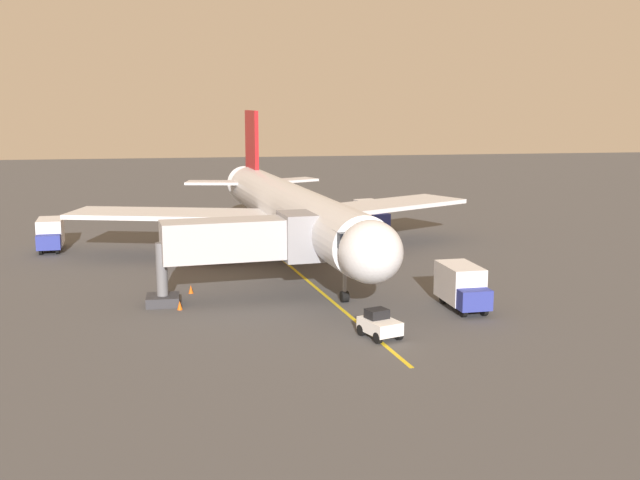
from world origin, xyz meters
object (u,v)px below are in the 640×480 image
at_px(box_truck_rear_apron, 50,234).
at_px(safety_cone_wing_port, 180,305).
at_px(tug_near_nose, 379,325).
at_px(box_truck_portside, 372,214).
at_px(ground_crew_marshaller, 456,283).
at_px(jet_bridge, 252,241).
at_px(box_truck_starboard_side, 462,286).
at_px(airplane, 291,209).
at_px(safety_cone_nose_right, 448,279).
at_px(safety_cone_nose_left, 191,289).

distance_m(box_truck_rear_apron, safety_cone_wing_port, 23.59).
bearing_deg(tug_near_nose, box_truck_portside, -102.69).
bearing_deg(tug_near_nose, ground_crew_marshaller, -132.23).
height_order(jet_bridge, box_truck_portside, jet_bridge).
xyz_separation_m(box_truck_starboard_side, safety_cone_wing_port, (16.91, -2.56, -1.11)).
distance_m(airplane, box_truck_rear_apron, 20.89).
relative_size(ground_crew_marshaller, box_truck_starboard_side, 0.36).
bearing_deg(safety_cone_nose_right, airplane, -45.39).
xyz_separation_m(ground_crew_marshaller, box_truck_rear_apron, (28.41, -20.62, 0.50)).
xyz_separation_m(box_truck_starboard_side, box_truck_rear_apron, (27.79, -23.45, 0.00)).
bearing_deg(jet_bridge, safety_cone_nose_left, -27.25).
height_order(box_truck_portside, box_truck_starboard_side, same).
bearing_deg(box_truck_rear_apron, jet_bridge, 129.22).
distance_m(ground_crew_marshaller, box_truck_rear_apron, 35.11).
height_order(box_truck_starboard_side, box_truck_rear_apron, same).
distance_m(airplane, safety_cone_wing_port, 16.68).
relative_size(jet_bridge, ground_crew_marshaller, 6.73).
relative_size(box_truck_starboard_side, safety_cone_wing_port, 8.52).
bearing_deg(box_truck_portside, safety_cone_nose_right, 89.43).
distance_m(airplane, safety_cone_nose_right, 14.30).
distance_m(tug_near_nose, safety_cone_nose_right, 13.75).
bearing_deg(safety_cone_nose_left, tug_near_nose, 130.97).
xyz_separation_m(tug_near_nose, safety_cone_wing_port, (10.56, -7.40, -0.43)).
height_order(ground_crew_marshaller, safety_cone_nose_right, ground_crew_marshaller).
bearing_deg(jet_bridge, box_truck_rear_apron, -50.78).
bearing_deg(safety_cone_wing_port, tug_near_nose, 144.98).
bearing_deg(safety_cone_nose_left, safety_cone_wing_port, 80.28).
height_order(ground_crew_marshaller, tug_near_nose, ground_crew_marshaller).
relative_size(jet_bridge, safety_cone_nose_left, 20.94).
bearing_deg(ground_crew_marshaller, safety_cone_wing_port, 0.91).
bearing_deg(ground_crew_marshaller, box_truck_portside, -92.06).
xyz_separation_m(tug_near_nose, box_truck_portside, (-7.96, -35.36, 0.68)).
bearing_deg(airplane, jet_bridge, 71.19).
height_order(box_truck_rear_apron, safety_cone_nose_left, box_truck_rear_apron).
bearing_deg(box_truck_starboard_side, ground_crew_marshaller, -102.25).
height_order(box_truck_starboard_side, safety_cone_nose_left, box_truck_starboard_side).
bearing_deg(airplane, tug_near_nose, 95.31).
distance_m(jet_bridge, safety_cone_nose_left, 5.58).
bearing_deg(safety_cone_nose_left, airplane, -128.80).
height_order(airplane, box_truck_portside, airplane).
relative_size(box_truck_rear_apron, safety_cone_nose_right, 8.63).
xyz_separation_m(jet_bridge, tug_near_nose, (-6.00, 9.37, -3.06)).
distance_m(jet_bridge, box_truck_rear_apron, 24.54).
distance_m(safety_cone_nose_right, safety_cone_wing_port, 18.71).
distance_m(ground_crew_marshaller, tug_near_nose, 10.37).
relative_size(ground_crew_marshaller, safety_cone_nose_left, 3.11).
bearing_deg(tug_near_nose, safety_cone_wing_port, -35.02).
bearing_deg(jet_bridge, airplane, -108.81).
bearing_deg(safety_cone_nose_right, box_truck_portside, -90.57).
relative_size(box_truck_rear_apron, safety_cone_wing_port, 8.63).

